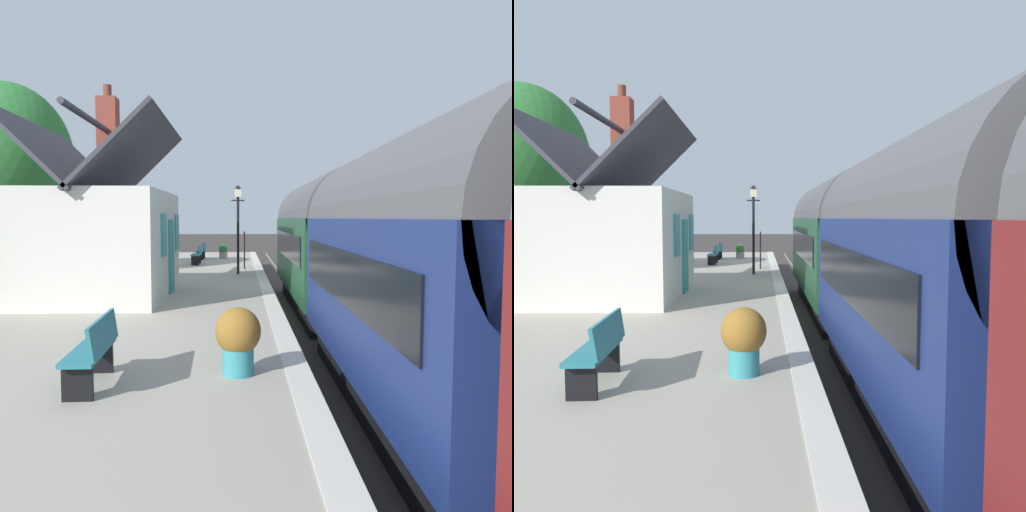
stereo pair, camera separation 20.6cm
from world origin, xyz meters
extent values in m
plane|color=#383330|center=(0.00, 0.00, 0.00)|extent=(160.00, 160.00, 0.00)
cube|color=#A39B8C|center=(0.00, 4.39, 0.43)|extent=(32.00, 6.77, 0.87)
cube|color=beige|center=(0.00, 1.18, 0.88)|extent=(32.00, 0.36, 0.02)
cube|color=gray|center=(0.00, -1.62, 0.07)|extent=(52.00, 0.08, 0.14)
cube|color=gray|center=(0.00, -0.18, 0.07)|extent=(52.00, 0.08, 0.14)
cube|color=black|center=(0.39, -0.90, 0.35)|extent=(8.24, 2.29, 0.70)
cube|color=#1E4C2D|center=(0.39, -0.90, 1.85)|extent=(8.96, 2.70, 2.30)
cylinder|color=#515154|center=(0.39, -0.90, 3.00)|extent=(8.96, 2.65, 2.65)
cube|color=black|center=(0.39, 0.47, 2.14)|extent=(7.61, 0.03, 0.80)
cylinder|color=black|center=(3.08, -0.90, 0.35)|extent=(0.70, 2.16, 0.70)
cylinder|color=black|center=(-2.29, -0.90, 0.35)|extent=(0.70, 2.16, 0.70)
cube|color=black|center=(4.89, -0.90, 2.25)|extent=(0.04, 2.16, 0.90)
cylinder|color=#F2EDCC|center=(4.91, -0.90, 1.27)|extent=(0.06, 0.24, 0.24)
cube|color=red|center=(4.95, -0.90, 0.82)|extent=(0.16, 2.56, 0.24)
cube|color=black|center=(-8.63, -0.90, 0.35)|extent=(7.43, 2.29, 0.70)
cube|color=navy|center=(-8.63, -0.90, 1.85)|extent=(8.08, 2.70, 2.30)
cylinder|color=#515154|center=(-8.63, -0.90, 3.00)|extent=(8.08, 2.65, 2.65)
cube|color=black|center=(-8.63, 0.47, 2.14)|extent=(6.87, 0.03, 0.80)
cylinder|color=black|center=(-6.20, -0.90, 0.35)|extent=(0.70, 2.16, 0.70)
cylinder|color=black|center=(-11.05, -0.90, 0.35)|extent=(0.70, 2.16, 0.70)
cube|color=silver|center=(-2.05, 5.81, 2.30)|extent=(5.32, 3.65, 2.86)
cube|color=#38383F|center=(-2.05, 4.89, 4.62)|extent=(5.82, 2.07, 2.04)
cube|color=#38383F|center=(-2.05, 6.72, 4.62)|extent=(5.82, 2.07, 2.04)
cylinder|color=#38383F|center=(-2.05, 5.81, 5.52)|extent=(5.82, 0.16, 0.16)
cube|color=brown|center=(-0.94, 5.81, 5.10)|extent=(0.56, 0.56, 2.76)
cylinder|color=brown|center=(-0.94, 5.81, 6.66)|extent=(0.24, 0.24, 0.36)
cube|color=teal|center=(-1.42, 3.96, 1.92)|extent=(0.90, 0.06, 2.10)
cube|color=teal|center=(-2.82, 3.96, 2.57)|extent=(0.80, 0.05, 1.10)
cube|color=teal|center=(-0.02, 3.96, 2.57)|extent=(0.80, 0.05, 1.10)
cube|color=#26727F|center=(-9.76, 3.92, 1.32)|extent=(1.41, 0.45, 0.06)
cube|color=#26727F|center=(-9.76, 3.74, 1.55)|extent=(1.40, 0.16, 0.40)
cube|color=black|center=(-10.32, 3.90, 1.09)|extent=(0.07, 0.36, 0.44)
cube|color=black|center=(-9.20, 3.94, 1.09)|extent=(0.07, 0.36, 0.44)
cube|color=#26727F|center=(7.60, 4.00, 1.32)|extent=(1.40, 0.40, 0.06)
cube|color=#26727F|center=(7.60, 3.82, 1.55)|extent=(1.40, 0.11, 0.40)
cube|color=black|center=(7.04, 4.00, 1.09)|extent=(0.06, 0.36, 0.44)
cube|color=black|center=(8.16, 4.00, 1.09)|extent=(0.06, 0.36, 0.44)
cube|color=#26727F|center=(10.55, 4.01, 1.32)|extent=(1.40, 0.41, 0.06)
cube|color=#26727F|center=(10.55, 3.83, 1.55)|extent=(1.40, 0.12, 0.40)
cube|color=black|center=(9.99, 4.01, 1.09)|extent=(0.06, 0.36, 0.44)
cube|color=black|center=(11.11, 4.00, 1.09)|extent=(0.06, 0.36, 0.44)
cube|color=#9E5138|center=(8.72, 6.03, 1.06)|extent=(0.77, 0.32, 0.37)
ellipsoid|color=#4C8C2D|center=(8.72, 6.03, 1.36)|extent=(0.69, 0.29, 0.29)
cylinder|color=teal|center=(-9.34, 2.02, 1.06)|extent=(0.43, 0.43, 0.38)
ellipsoid|color=olive|center=(-9.34, 2.02, 1.47)|extent=(0.63, 0.63, 0.65)
cone|color=#CB2A60|center=(-9.34, 2.02, 1.69)|extent=(0.11, 0.11, 0.25)
cylinder|color=teal|center=(9.10, 5.32, 1.03)|extent=(0.50, 0.50, 0.33)
ellipsoid|color=olive|center=(9.10, 5.32, 1.39)|extent=(0.54, 0.54, 0.56)
cylinder|color=gray|center=(11.00, 2.86, 1.05)|extent=(0.44, 0.44, 0.36)
ellipsoid|color=#2D7233|center=(11.00, 2.86, 1.38)|extent=(0.46, 0.46, 0.48)
cylinder|color=black|center=(3.31, 2.05, 2.35)|extent=(0.10, 0.10, 2.95)
cylinder|color=black|center=(3.31, 2.05, 3.67)|extent=(0.05, 0.50, 0.05)
cube|color=beige|center=(3.31, 2.05, 3.96)|extent=(0.24, 0.24, 0.32)
cone|color=black|center=(3.31, 2.05, 4.18)|extent=(0.32, 0.32, 0.14)
cylinder|color=black|center=(5.20, 1.79, 1.42)|extent=(0.06, 0.06, 1.10)
cylinder|color=black|center=(5.80, 1.79, 1.42)|extent=(0.06, 0.06, 1.10)
cube|color=maroon|center=(5.50, 1.79, 2.19)|extent=(0.90, 0.06, 0.44)
cube|color=black|center=(5.50, 1.79, 2.19)|extent=(0.96, 0.03, 0.50)
cylinder|color=#4C3828|center=(3.13, 10.57, 1.54)|extent=(0.40, 0.40, 3.09)
ellipsoid|color=#2D7233|center=(3.13, 10.57, 5.09)|extent=(4.78, 4.82, 5.71)
camera|label=1|loc=(-16.29, 2.00, 3.01)|focal=36.23mm
camera|label=2|loc=(-16.30, 1.79, 3.01)|focal=36.23mm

